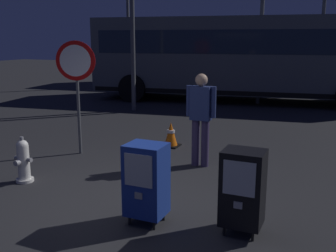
# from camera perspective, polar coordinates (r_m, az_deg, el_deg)

# --- Properties ---
(ground_plane) EXTENTS (60.00, 60.00, 0.00)m
(ground_plane) POSITION_cam_1_polar(r_m,az_deg,el_deg) (5.73, -7.76, -10.97)
(ground_plane) COLOR #262628
(fire_hydrant) EXTENTS (0.33, 0.32, 0.75)m
(fire_hydrant) POSITION_cam_1_polar(r_m,az_deg,el_deg) (6.79, -20.07, -4.71)
(fire_hydrant) COLOR silver
(fire_hydrant) RESTS_ON ground_plane
(newspaper_box_primary) EXTENTS (0.48, 0.42, 1.02)m
(newspaper_box_primary) POSITION_cam_1_polar(r_m,az_deg,el_deg) (4.93, -3.14, -7.70)
(newspaper_box_primary) COLOR black
(newspaper_box_primary) RESTS_ON ground_plane
(newspaper_box_secondary) EXTENTS (0.48, 0.42, 1.02)m
(newspaper_box_secondary) POSITION_cam_1_polar(r_m,az_deg,el_deg) (4.74, 10.69, -8.72)
(newspaper_box_secondary) COLOR black
(newspaper_box_secondary) RESTS_ON ground_plane
(stop_sign) EXTENTS (0.71, 0.31, 2.23)m
(stop_sign) POSITION_cam_1_polar(r_m,az_deg,el_deg) (7.91, -13.03, 7.33)
(stop_sign) COLOR #4C4F54
(stop_sign) RESTS_ON ground_plane
(pedestrian) EXTENTS (0.55, 0.22, 1.67)m
(pedestrian) POSITION_cam_1_polar(r_m,az_deg,el_deg) (7.06, 4.73, 1.66)
(pedestrian) COLOR #382D51
(pedestrian) RESTS_ON ground_plane
(traffic_cone) EXTENTS (0.36, 0.36, 0.53)m
(traffic_cone) POSITION_cam_1_polar(r_m,az_deg,el_deg) (8.47, 0.42, -1.23)
(traffic_cone) COLOR black
(traffic_cone) RESTS_ON ground_plane
(bus_near) EXTENTS (10.75, 4.00, 3.00)m
(bus_near) POSITION_cam_1_polar(r_m,az_deg,el_deg) (14.78, 10.21, 10.12)
(bus_near) COLOR #4C5156
(bus_near) RESTS_ON ground_plane
(bus_far) EXTENTS (10.71, 3.67, 3.00)m
(bus_far) POSITION_cam_1_polar(r_m,az_deg,el_deg) (19.29, 6.50, 10.74)
(bus_far) COLOR beige
(bus_far) RESTS_ON ground_plane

